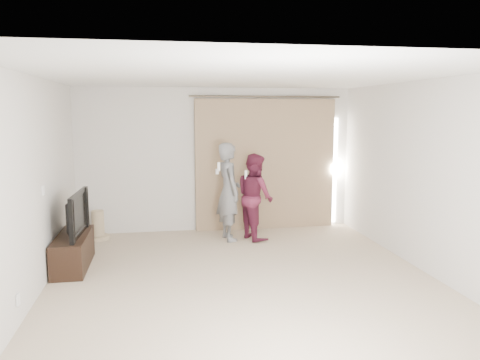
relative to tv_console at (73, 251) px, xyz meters
name	(u,v)px	position (x,y,z in m)	size (l,w,h in m)	color
floor	(244,281)	(2.27, -0.95, -0.23)	(5.50, 5.50, 0.00)	#BDAC8E
wall_back	(217,160)	(2.27, 1.80, 1.07)	(5.00, 0.04, 2.60)	beige
wall_left	(33,188)	(-0.23, -0.95, 1.07)	(0.04, 5.50, 2.60)	beige
ceiling	(244,76)	(2.27, -0.95, 2.37)	(5.00, 5.50, 0.01)	white
curtain	(266,164)	(3.18, 1.73, 0.97)	(2.80, 0.11, 2.46)	tan
tv_console	(73,251)	(0.00, 0.00, 0.00)	(0.42, 1.21, 0.47)	black
tv	(71,214)	(0.00, 0.00, 0.54)	(1.06, 0.14, 0.61)	black
scratching_post	(98,228)	(0.17, 1.45, -0.03)	(0.38, 0.38, 0.50)	tan
person_man	(229,192)	(2.37, 1.05, 0.60)	(0.50, 0.67, 1.66)	slate
person_woman	(255,196)	(2.83, 1.05, 0.50)	(0.74, 0.85, 1.47)	maroon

